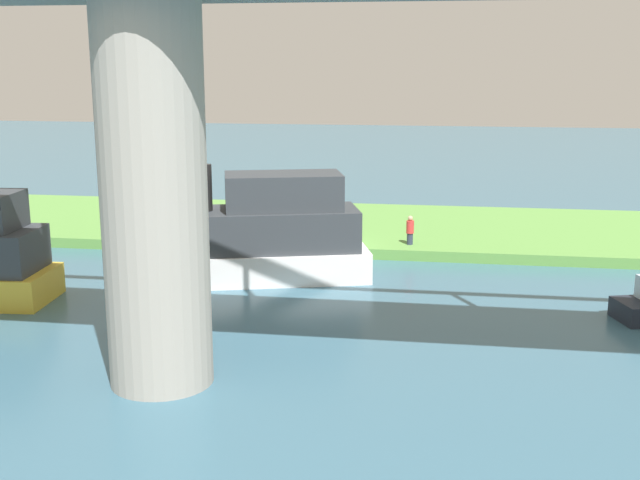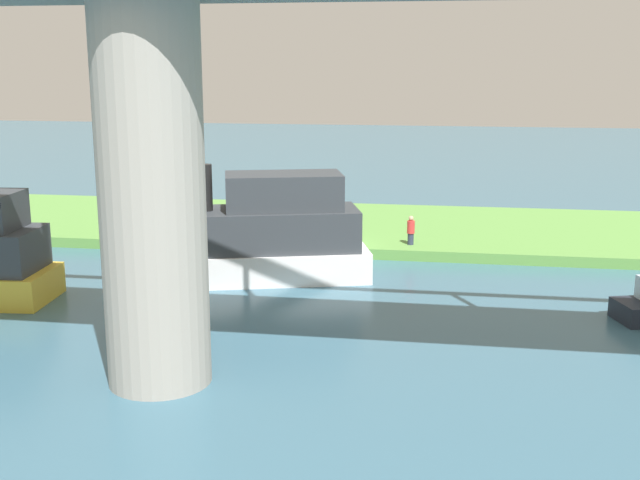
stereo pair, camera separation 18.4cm
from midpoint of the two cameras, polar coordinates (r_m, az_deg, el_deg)
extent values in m
plane|color=#386075|center=(37.00, -0.10, -1.29)|extent=(160.00, 160.00, 0.00)
cube|color=#5B9342|center=(42.73, 1.15, 0.96)|extent=(80.00, 12.00, 0.50)
cylinder|color=#9E998E|center=(22.05, -12.13, 2.84)|extent=(2.93, 2.93, 10.58)
cylinder|color=#2D334C|center=(37.66, 6.38, 0.09)|extent=(0.29, 0.29, 0.55)
cylinder|color=red|center=(37.54, 6.40, 0.95)|extent=(0.39, 0.39, 0.60)
sphere|color=tan|center=(37.46, 6.41, 1.58)|extent=(0.24, 0.24, 0.24)
cylinder|color=brown|center=(38.94, -5.74, 0.84)|extent=(0.20, 0.20, 0.97)
cube|color=white|center=(33.40, -4.96, -1.75)|extent=(10.11, 5.73, 1.28)
cube|color=#33383D|center=(33.09, -4.09, 0.78)|extent=(8.17, 4.89, 1.71)
cube|color=#33383D|center=(32.84, -2.83, 3.54)|extent=(5.28, 3.66, 1.49)
cylinder|color=black|center=(32.72, -8.44, 3.76)|extent=(0.53, 0.53, 1.92)
cube|color=#D84C2D|center=(33.15, -9.42, 0.00)|extent=(2.17, 2.32, 0.96)
camera|label=1|loc=(0.09, -90.17, -0.04)|focal=44.24mm
camera|label=2|loc=(0.09, 89.83, 0.04)|focal=44.24mm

